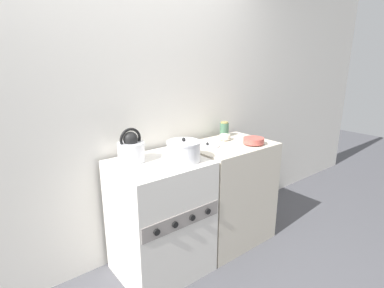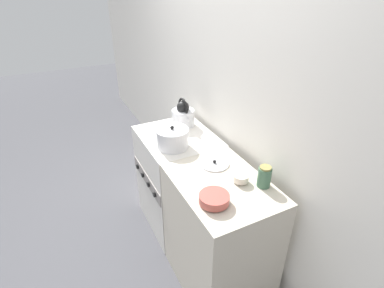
% 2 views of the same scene
% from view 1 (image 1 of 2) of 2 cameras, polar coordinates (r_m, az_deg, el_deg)
% --- Properties ---
extents(ground_plane, '(12.00, 12.00, 0.00)m').
position_cam_1_polar(ground_plane, '(2.47, -1.65, -25.79)').
color(ground_plane, '#4C4C51').
extents(wall_back, '(7.00, 0.06, 2.50)m').
position_cam_1_polar(wall_back, '(2.42, -11.18, 6.36)').
color(wall_back, silver).
rests_on(wall_back, ground_plane).
extents(stove, '(0.67, 0.60, 0.92)m').
position_cam_1_polar(stove, '(2.39, -6.00, -13.79)').
color(stove, silver).
rests_on(stove, ground_plane).
extents(counter, '(0.74, 0.56, 0.93)m').
position_cam_1_polar(counter, '(2.79, 6.89, -9.13)').
color(counter, beige).
rests_on(counter, ground_plane).
extents(kettle, '(0.24, 0.19, 0.25)m').
position_cam_1_polar(kettle, '(2.21, -11.48, -0.92)').
color(kettle, silver).
rests_on(kettle, stove).
extents(cooking_pot, '(0.25, 0.25, 0.18)m').
position_cam_1_polar(cooking_pot, '(2.18, -1.58, -1.38)').
color(cooking_pot, silver).
rests_on(cooking_pot, stove).
extents(enamel_bowl, '(0.18, 0.18, 0.06)m').
position_cam_1_polar(enamel_bowl, '(2.63, 11.66, 0.63)').
color(enamel_bowl, '#B75147').
rests_on(enamel_bowl, counter).
extents(small_ceramic_bowl, '(0.10, 0.10, 0.05)m').
position_cam_1_polar(small_ceramic_bowl, '(2.72, 6.27, 1.33)').
color(small_ceramic_bowl, beige).
rests_on(small_ceramic_bowl, counter).
extents(storage_jar, '(0.08, 0.08, 0.14)m').
position_cam_1_polar(storage_jar, '(2.85, 6.16, 2.80)').
color(storage_jar, '#3F664C').
rests_on(storage_jar, counter).
extents(loose_pot_lid, '(0.20, 0.20, 0.03)m').
position_cam_1_polar(loose_pot_lid, '(2.53, 2.95, -0.30)').
color(loose_pot_lid, silver).
rests_on(loose_pot_lid, counter).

